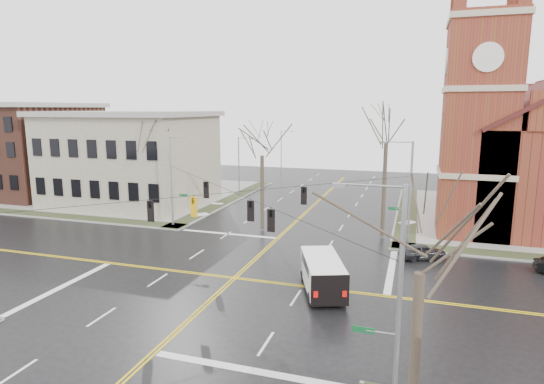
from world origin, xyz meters
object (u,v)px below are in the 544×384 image
(tree_nw_far, at_px, (154,142))
(tree_se, at_px, (421,261))
(tree_nw_near, at_px, (262,151))
(signal_pole_ne, at_px, (408,191))
(signal_pole_nw, at_px, (173,178))
(signal_pole_se, at_px, (395,294))
(tree_ne, at_px, (386,135))
(streetlight_north_a, at_px, (240,164))
(streetlight_north_b, at_px, (282,151))
(cargo_van, at_px, (322,271))
(parked_car_a, at_px, (423,252))

(tree_nw_far, xyz_separation_m, tree_se, (26.80, -27.13, -1.36))
(tree_nw_far, distance_m, tree_nw_near, 12.44)
(signal_pole_ne, xyz_separation_m, signal_pole_nw, (-22.64, 0.00, 0.00))
(signal_pole_se, height_order, tree_nw_near, tree_nw_near)
(signal_pole_ne, bearing_deg, tree_ne, 133.66)
(signal_pole_nw, xyz_separation_m, tree_nw_far, (-3.35, 2.28, 3.35))
(streetlight_north_a, distance_m, tree_se, 47.28)
(signal_pole_ne, relative_size, tree_ne, 0.68)
(tree_nw_near, bearing_deg, signal_pole_ne, -5.30)
(streetlight_north_b, height_order, tree_se, tree_se)
(cargo_van, relative_size, tree_se, 0.66)
(signal_pole_ne, bearing_deg, tree_nw_near, 174.70)
(tree_nw_near, relative_size, tree_se, 1.14)
(tree_se, bearing_deg, streetlight_north_b, 110.37)
(signal_pole_ne, distance_m, signal_pole_nw, 22.64)
(signal_pole_nw, bearing_deg, streetlight_north_a, 87.68)
(tree_ne, bearing_deg, tree_nw_near, -175.06)
(parked_car_a, distance_m, tree_nw_near, 17.24)
(signal_pole_nw, relative_size, tree_ne, 0.68)
(signal_pole_ne, distance_m, streetlight_north_b, 42.61)
(tree_nw_far, bearing_deg, signal_pole_ne, -5.01)
(signal_pole_nw, distance_m, streetlight_north_a, 16.52)
(signal_pole_ne, xyz_separation_m, tree_nw_far, (-25.99, 2.28, 3.35))
(signal_pole_se, height_order, streetlight_north_a, signal_pole_se)
(streetlight_north_b, bearing_deg, tree_nw_near, -76.63)
(parked_car_a, xyz_separation_m, tree_nw_far, (-27.39, 5.46, 7.68))
(tree_nw_far, xyz_separation_m, tree_ne, (23.84, -0.03, 1.20))
(signal_pole_se, bearing_deg, streetlight_north_a, 119.09)
(parked_car_a, distance_m, tree_se, 22.58)
(signal_pole_ne, relative_size, tree_se, 0.94)
(signal_pole_ne, distance_m, tree_se, 24.94)
(streetlight_north_b, xyz_separation_m, tree_nw_near, (8.38, -35.24, 3.40))
(streetlight_north_a, relative_size, parked_car_a, 2.18)
(tree_nw_near, height_order, tree_se, tree_nw_near)
(streetlight_north_b, bearing_deg, cargo_van, -70.64)
(signal_pole_ne, relative_size, signal_pole_nw, 1.00)
(parked_car_a, bearing_deg, tree_ne, 9.25)
(tree_nw_far, height_order, tree_se, tree_nw_far)
(streetlight_north_a, relative_size, tree_nw_near, 0.74)
(cargo_van, xyz_separation_m, tree_se, (5.81, -13.04, 5.62))
(signal_pole_ne, distance_m, cargo_van, 13.33)
(streetlight_north_a, bearing_deg, tree_nw_far, -105.76)
(signal_pole_se, xyz_separation_m, tree_nw_near, (-13.60, 24.26, 2.92))
(tree_se, bearing_deg, tree_nw_near, 118.89)
(parked_car_a, bearing_deg, signal_pole_nw, 58.59)
(parked_car_a, height_order, tree_ne, tree_ne)
(parked_car_a, height_order, tree_nw_near, tree_nw_near)
(signal_pole_se, bearing_deg, tree_ne, 94.86)
(signal_pole_nw, distance_m, parked_car_a, 24.63)
(streetlight_north_b, bearing_deg, signal_pole_nw, -91.05)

